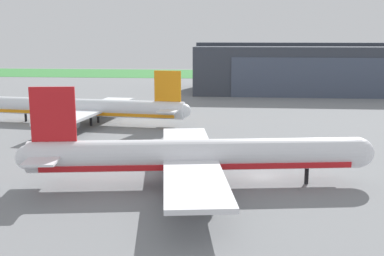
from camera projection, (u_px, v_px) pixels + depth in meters
name	position (u px, v px, depth m)	size (l,w,h in m)	color
ground_plane	(262.00, 177.00, 68.07)	(440.00, 440.00, 0.00)	slate
grass_field_strip	(244.00, 74.00, 247.79)	(440.00, 56.00, 0.08)	#39833C
maintenance_hangar	(345.00, 69.00, 168.56)	(105.16, 37.07, 17.35)	#383D47
airliner_far_right	(87.00, 108.00, 107.95)	(48.40, 39.99, 12.39)	silver
airliner_near_left	(197.00, 156.00, 63.33)	(47.21, 39.81, 13.44)	silver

